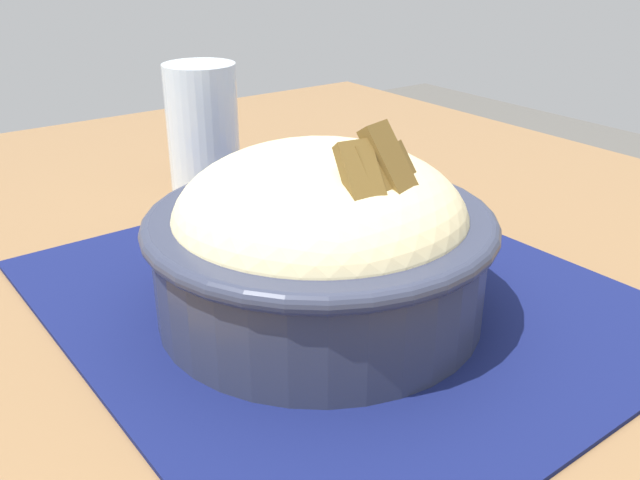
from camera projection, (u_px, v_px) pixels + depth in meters
The scene contains 5 objects.
table at pixel (365, 378), 0.49m from camera, with size 1.19×0.90×0.70m.
placemat at pixel (336, 296), 0.47m from camera, with size 0.39×0.34×0.00m, color #11194C.
bowl at pixel (321, 238), 0.43m from camera, with size 0.22×0.22×0.13m.
fork at pixel (240, 238), 0.55m from camera, with size 0.02×0.12×0.00m.
drinking_glass at pixel (203, 136), 0.65m from camera, with size 0.07×0.07×0.12m.
Camera 1 is at (-0.31, 0.26, 0.93)m, focal length 38.98 mm.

